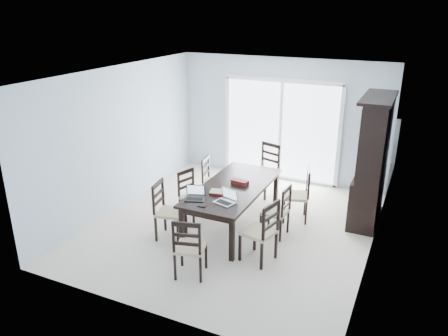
{
  "coord_description": "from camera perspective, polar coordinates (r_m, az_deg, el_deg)",
  "views": [
    {
      "loc": [
        2.69,
        -6.14,
        3.57
      ],
      "look_at": [
        -0.17,
        0.0,
        1.04
      ],
      "focal_mm": 35.0,
      "sensor_mm": 36.0,
      "label": 1
    }
  ],
  "objects": [
    {
      "name": "china_hutch",
      "position": [
        7.83,
        18.77,
        0.74
      ],
      "size": [
        0.5,
        1.38,
        2.2
      ],
      "color": "black",
      "rests_on": "floor"
    },
    {
      "name": "sliding_door",
      "position": [
        9.36,
        7.41,
        4.92
      ],
      "size": [
        2.52,
        0.05,
        2.18
      ],
      "color": "silver",
      "rests_on": "floor"
    },
    {
      "name": "dining_table",
      "position": [
        7.3,
        1.23,
        -2.9
      ],
      "size": [
        1.0,
        2.2,
        0.75
      ],
      "color": "black",
      "rests_on": "floor"
    },
    {
      "name": "chair_end_far",
      "position": [
        8.7,
        5.64,
        0.59
      ],
      "size": [
        0.56,
        0.57,
        1.19
      ],
      "rotation": [
        0.0,
        0.0,
        2.83
      ],
      "color": "black",
      "rests_on": "floor"
    },
    {
      "name": "floor",
      "position": [
        7.59,
        1.19,
        -7.57
      ],
      "size": [
        5.0,
        5.0,
        0.0
      ],
      "primitive_type": "plane",
      "color": "silver",
      "rests_on": "ground"
    },
    {
      "name": "game_box",
      "position": [
        7.34,
        2.08,
        -1.84
      ],
      "size": [
        0.3,
        0.18,
        0.07
      ],
      "primitive_type": "cube",
      "rotation": [
        0.0,
        0.0,
        -0.12
      ],
      "color": "#4B0F12",
      "rests_on": "dining_table"
    },
    {
      "name": "railing",
      "position": [
        11.38,
        10.45,
        4.74
      ],
      "size": [
        4.5,
        0.06,
        1.1
      ],
      "primitive_type": "cube",
      "color": "#99999E",
      "rests_on": "balcony"
    },
    {
      "name": "chair_right_near",
      "position": [
        6.35,
        5.29,
        -7.5
      ],
      "size": [
        0.52,
        0.51,
        1.13
      ],
      "rotation": [
        0.0,
        0.0,
        1.33
      ],
      "color": "black",
      "rests_on": "floor"
    },
    {
      "name": "balcony",
      "position": [
        10.64,
        8.84,
        0.33
      ],
      "size": [
        4.5,
        2.0,
        0.1
      ],
      "primitive_type": "cube",
      "color": "gray",
      "rests_on": "ground"
    },
    {
      "name": "ceiling",
      "position": [
        6.77,
        1.36,
        12.24
      ],
      "size": [
        5.0,
        5.0,
        0.0
      ],
      "primitive_type": "plane",
      "rotation": [
        3.14,
        0.0,
        0.0
      ],
      "color": "white",
      "rests_on": "back_wall"
    },
    {
      "name": "chair_left_near",
      "position": [
        7.07,
        -7.74,
        -4.71
      ],
      "size": [
        0.49,
        0.48,
        1.1
      ],
      "rotation": [
        0.0,
        0.0,
        -1.41
      ],
      "color": "black",
      "rests_on": "floor"
    },
    {
      "name": "chair_right_far",
      "position": [
        7.68,
        10.06,
        -2.69
      ],
      "size": [
        0.54,
        0.53,
        1.11
      ],
      "rotation": [
        0.0,
        0.0,
        1.88
      ],
      "color": "black",
      "rests_on": "floor"
    },
    {
      "name": "laptop_silver",
      "position": [
        6.63,
        0.05,
        -4.21
      ],
      "size": [
        0.35,
        0.29,
        0.21
      ],
      "rotation": [
        0.0,
        0.0,
        -0.28
      ],
      "color": "#B2B2B4",
      "rests_on": "dining_table"
    },
    {
      "name": "chair_left_far",
      "position": [
        8.28,
        -1.75,
        -0.96
      ],
      "size": [
        0.45,
        0.44,
        1.03
      ],
      "rotation": [
        0.0,
        0.0,
        -1.44
      ],
      "color": "black",
      "rests_on": "floor"
    },
    {
      "name": "chair_end_near",
      "position": [
        6.01,
        -4.64,
        -9.67
      ],
      "size": [
        0.49,
        0.5,
        1.05
      ],
      "rotation": [
        0.0,
        0.0,
        0.26
      ],
      "color": "black",
      "rests_on": "floor"
    },
    {
      "name": "laptop_dark",
      "position": [
        6.77,
        -3.85,
        -3.73
      ],
      "size": [
        0.35,
        0.3,
        0.21
      ],
      "rotation": [
        0.0,
        0.0,
        0.35
      ],
      "color": "black",
      "rests_on": "dining_table"
    },
    {
      "name": "chair_right_mid",
      "position": [
        7.11,
        7.37,
        -4.96
      ],
      "size": [
        0.41,
        0.4,
        1.02
      ],
      "rotation": [
        0.0,
        0.0,
        1.51
      ],
      "color": "black",
      "rests_on": "floor"
    },
    {
      "name": "book_stack",
      "position": [
        6.98,
        -0.83,
        -3.16
      ],
      "size": [
        0.29,
        0.25,
        0.04
      ],
      "rotation": [
        0.0,
        0.0,
        0.1
      ],
      "color": "maroon",
      "rests_on": "dining_table"
    },
    {
      "name": "wall_left",
      "position": [
        8.2,
        -13.3,
        3.84
      ],
      "size": [
        0.02,
        5.0,
        2.6
      ],
      "primitive_type": "cube",
      "color": "#ABBDCD",
      "rests_on": "floor"
    },
    {
      "name": "cell_phone",
      "position": [
        6.55,
        -2.93,
        -5.0
      ],
      "size": [
        0.12,
        0.06,
        0.01
      ],
      "primitive_type": "cube",
      "rotation": [
        0.0,
        0.0,
        -0.01
      ],
      "color": "black",
      "rests_on": "dining_table"
    },
    {
      "name": "chair_left_mid",
      "position": [
        7.69,
        -4.47,
        -2.84
      ],
      "size": [
        0.49,
        0.48,
        1.02
      ],
      "rotation": [
        0.0,
        0.0,
        -1.88
      ],
      "color": "black",
      "rests_on": "floor"
    },
    {
      "name": "back_wall",
      "position": [
        9.33,
        7.51,
        6.21
      ],
      "size": [
        4.5,
        0.02,
        2.6
      ],
      "primitive_type": "cube",
      "color": "#ABBDCD",
      "rests_on": "floor"
    },
    {
      "name": "hot_tub",
      "position": [
        10.49,
        6.74,
        3.06
      ],
      "size": [
        1.97,
        1.81,
        0.91
      ],
      "rotation": [
        0.0,
        0.0,
        0.15
      ],
      "color": "brown",
      "rests_on": "balcony"
    },
    {
      "name": "wall_right",
      "position": [
        6.56,
        19.56,
        -1.0
      ],
      "size": [
        0.02,
        5.0,
        2.6
      ],
      "primitive_type": "cube",
      "color": "#ABBDCD",
      "rests_on": "floor"
    }
  ]
}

